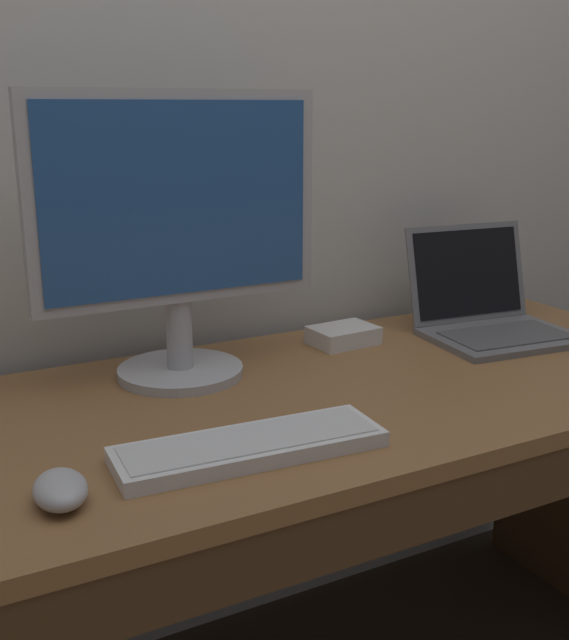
# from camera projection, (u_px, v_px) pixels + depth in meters

# --- Properties ---
(desk) EXTENTS (1.65, 0.70, 0.72)m
(desk) POSITION_uv_depth(u_px,v_px,m) (327.00, 500.00, 1.47)
(desk) COLOR olive
(desk) RESTS_ON ground
(laptop_space_gray) EXTENTS (0.34, 0.32, 0.23)m
(laptop_space_gray) POSITION_uv_depth(u_px,v_px,m) (491.00, 315.00, 1.74)
(laptop_space_gray) COLOR slate
(laptop_space_gray) RESTS_ON desk
(external_monitor) EXTENTS (0.54, 0.24, 0.53)m
(external_monitor) POSITION_uv_depth(u_px,v_px,m) (178.00, 228.00, 1.40)
(external_monitor) COLOR #B7B7BC
(external_monitor) RESTS_ON desk
(wired_keyboard) EXTENTS (0.41, 0.15, 0.03)m
(wired_keyboard) POSITION_uv_depth(u_px,v_px,m) (250.00, 446.00, 1.15)
(wired_keyboard) COLOR white
(wired_keyboard) RESTS_ON desk
(computer_mouse) EXTENTS (0.08, 0.11, 0.04)m
(computer_mouse) POSITION_uv_depth(u_px,v_px,m) (60.00, 490.00, 1.01)
(computer_mouse) COLOR #B7B7BC
(computer_mouse) RESTS_ON desk
(external_drive_box) EXTENTS (0.14, 0.11, 0.04)m
(external_drive_box) POSITION_uv_depth(u_px,v_px,m) (343.00, 335.00, 1.68)
(external_drive_box) COLOR silver
(external_drive_box) RESTS_ON desk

